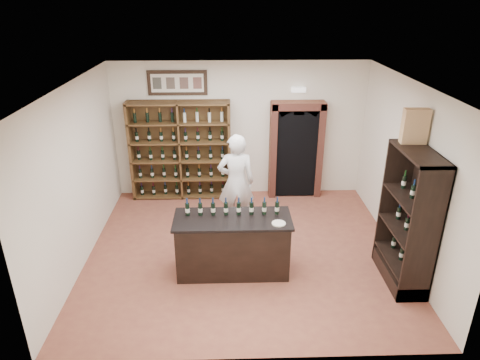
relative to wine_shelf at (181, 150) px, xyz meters
name	(u,v)px	position (x,y,z in m)	size (l,w,h in m)	color
floor	(243,250)	(1.30, -2.33, -1.10)	(5.50, 5.50, 0.00)	brown
ceiling	(244,84)	(1.30, -2.33, 1.90)	(5.50, 5.50, 0.00)	white
wall_back	(239,130)	(1.30, 0.17, 0.40)	(5.50, 0.04, 3.00)	silver
wall_left	(78,176)	(-1.45, -2.33, 0.40)	(0.04, 5.00, 3.00)	silver
wall_right	(406,172)	(4.05, -2.33, 0.40)	(0.04, 5.00, 3.00)	silver
wine_shelf	(181,150)	(0.00, 0.00, 0.00)	(2.20, 0.38, 2.20)	brown
framed_picture	(177,83)	(0.00, 0.14, 1.45)	(1.25, 0.04, 0.52)	black
arched_doorway	(296,148)	(2.55, 0.00, 0.04)	(1.17, 0.35, 2.17)	black
emergency_light	(299,90)	(2.55, 0.09, 1.30)	(0.30, 0.10, 0.10)	white
tasting_counter	(233,245)	(1.10, -2.93, -0.61)	(1.88, 0.78, 1.00)	black
counter_bottle_0	(187,209)	(0.38, -2.81, 0.01)	(0.07, 0.07, 0.30)	black
counter_bottle_1	(200,209)	(0.59, -2.81, 0.01)	(0.07, 0.07, 0.30)	black
counter_bottle_2	(213,209)	(0.79, -2.81, 0.01)	(0.07, 0.07, 0.30)	black
counter_bottle_3	(226,209)	(1.00, -2.81, 0.01)	(0.07, 0.07, 0.30)	black
counter_bottle_4	(239,208)	(1.20, -2.81, 0.01)	(0.07, 0.07, 0.30)	black
counter_bottle_5	(252,208)	(1.41, -2.81, 0.01)	(0.07, 0.07, 0.30)	black
counter_bottle_6	(264,208)	(1.61, -2.81, 0.01)	(0.07, 0.07, 0.30)	black
counter_bottle_7	(277,208)	(1.82, -2.81, 0.01)	(0.07, 0.07, 0.30)	black
side_cabinet	(407,239)	(3.82, -3.23, -0.35)	(0.48, 1.20, 2.20)	black
shopkeeper	(236,183)	(1.19, -1.48, -0.13)	(0.70, 0.46, 1.93)	silver
plate	(279,223)	(1.81, -3.14, -0.09)	(0.22, 0.22, 0.02)	beige
wine_crate	(415,126)	(3.83, -2.85, 1.37)	(0.38, 0.15, 0.53)	tan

